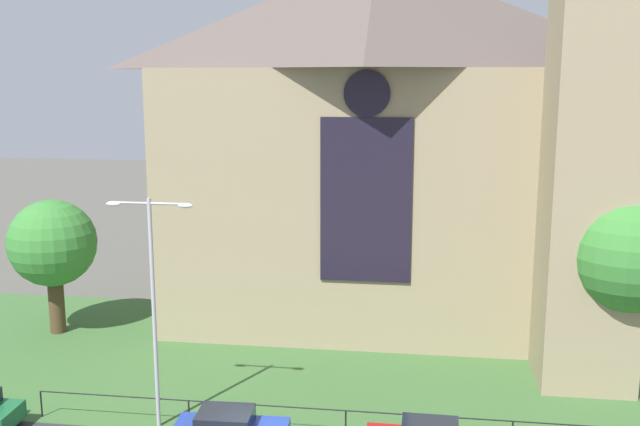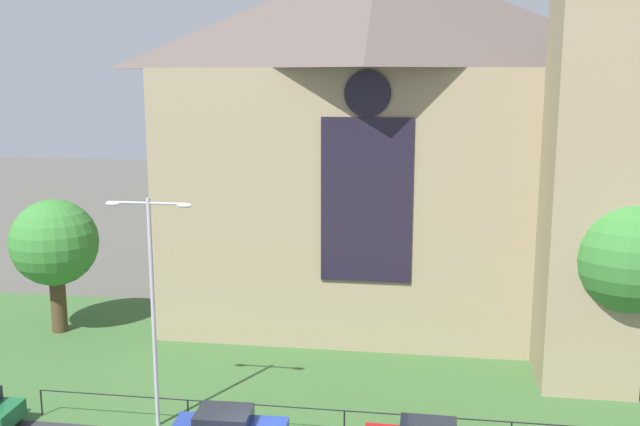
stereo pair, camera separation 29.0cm
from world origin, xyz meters
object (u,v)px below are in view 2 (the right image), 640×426
at_px(church_building, 390,138).
at_px(tree_left_far, 54,244).
at_px(tree_right_near, 628,256).
at_px(streetlamp_near, 152,286).

distance_m(church_building, tree_left_far, 18.81).
distance_m(church_building, tree_right_near, 14.16).
bearing_deg(church_building, tree_right_near, -38.63).
height_order(tree_left_far, streetlamp_near, streetlamp_near).
bearing_deg(church_building, streetlamp_near, -119.75).
relative_size(church_building, tree_right_near, 3.01).
distance_m(tree_left_far, streetlamp_near, 13.25).
relative_size(tree_left_far, streetlamp_near, 0.79).
relative_size(tree_left_far, tree_right_near, 0.84).
bearing_deg(streetlamp_near, church_building, 60.25).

